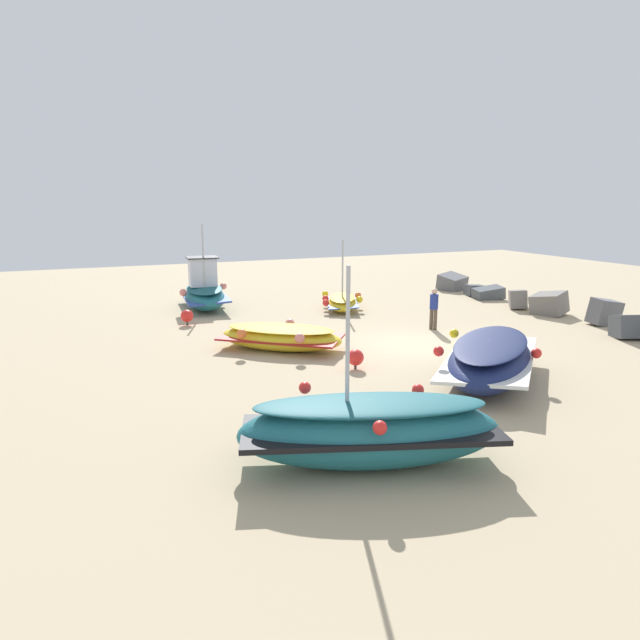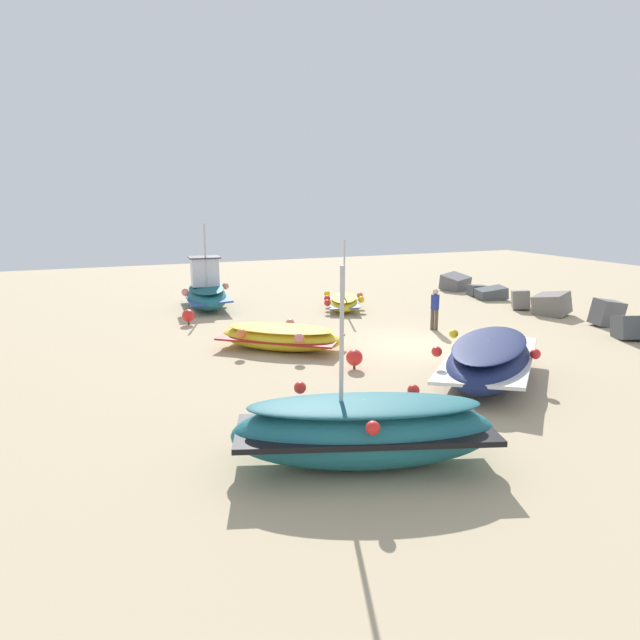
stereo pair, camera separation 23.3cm
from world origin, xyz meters
TOP-DOWN VIEW (x-y plane):
  - ground_plane at (0.00, 0.00)m, footprint 57.09×57.09m
  - fishing_boat_0 at (4.21, -0.19)m, footprint 5.35×5.41m
  - fishing_boat_1 at (-9.66, -5.25)m, footprint 4.61×2.49m
  - fishing_boat_2 at (-6.79, 0.48)m, footprint 3.57×2.52m
  - fishing_boat_3 at (-1.23, -4.46)m, footprint 4.00×4.36m
  - fishing_boat_4 at (7.46, -5.73)m, footprint 3.37×5.35m
  - person_walking at (-1.67, 1.97)m, footprint 0.32×0.32m
  - breakwater_rocks at (0.03, 8.26)m, footprint 20.72×2.79m
  - mooring_buoy_0 at (-6.27, -6.67)m, footprint 0.51×0.51m
  - mooring_buoy_1 at (1.79, -3.16)m, footprint 0.50×0.50m

SIDE VIEW (x-z plane):
  - ground_plane at x=0.00m, z-range 0.00..0.00m
  - fishing_boat_2 at x=-6.79m, z-range -1.28..1.98m
  - mooring_buoy_1 at x=1.79m, z-range 0.05..0.66m
  - mooring_buoy_0 at x=-6.27m, z-range 0.06..0.69m
  - breakwater_rocks at x=0.03m, z-range -0.28..1.14m
  - fishing_boat_3 at x=-1.23m, z-range -0.01..0.87m
  - fishing_boat_0 at x=4.21m, z-range -0.01..1.27m
  - fishing_boat_4 at x=7.46m, z-range -1.22..2.66m
  - fishing_boat_1 at x=-9.66m, z-range -1.25..2.71m
  - person_walking at x=-1.67m, z-range 0.12..1.74m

